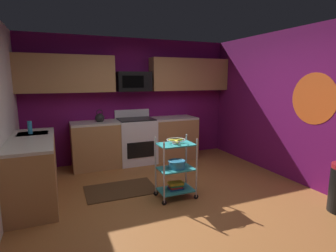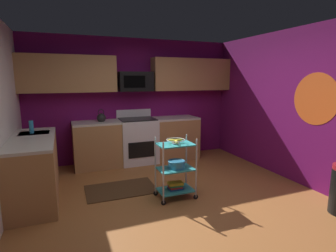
{
  "view_description": "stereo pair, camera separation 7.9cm",
  "coord_description": "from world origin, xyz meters",
  "px_view_note": "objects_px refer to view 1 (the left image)",
  "views": [
    {
      "loc": [
        -1.54,
        -3.24,
        1.76
      ],
      "look_at": [
        0.02,
        0.46,
        1.05
      ],
      "focal_mm": 28.65,
      "sensor_mm": 36.0,
      "label": 1
    },
    {
      "loc": [
        -1.47,
        -3.27,
        1.76
      ],
      "look_at": [
        0.02,
        0.46,
        1.05
      ],
      "focal_mm": 28.65,
      "sensor_mm": 36.0,
      "label": 2
    }
  ],
  "objects_px": {
    "microwave": "(134,82)",
    "rolling_cart": "(176,169)",
    "kettle": "(100,118)",
    "oven_range": "(136,140)",
    "dish_soap_bottle": "(30,127)",
    "book_stack": "(176,186)",
    "mixing_bowl_large": "(177,164)",
    "fruit_bowl": "(176,141)"
  },
  "relations": [
    {
      "from": "rolling_cart",
      "to": "kettle",
      "type": "bearing_deg",
      "value": 112.59
    },
    {
      "from": "dish_soap_bottle",
      "to": "kettle",
      "type": "bearing_deg",
      "value": 33.53
    },
    {
      "from": "oven_range",
      "to": "book_stack",
      "type": "bearing_deg",
      "value": -88.31
    },
    {
      "from": "rolling_cart",
      "to": "kettle",
      "type": "relative_size",
      "value": 3.47
    },
    {
      "from": "microwave",
      "to": "kettle",
      "type": "relative_size",
      "value": 2.65
    },
    {
      "from": "fruit_bowl",
      "to": "dish_soap_bottle",
      "type": "distance_m",
      "value": 2.26
    },
    {
      "from": "microwave",
      "to": "fruit_bowl",
      "type": "distance_m",
      "value": 2.17
    },
    {
      "from": "book_stack",
      "to": "dish_soap_bottle",
      "type": "relative_size",
      "value": 1.16
    },
    {
      "from": "mixing_bowl_large",
      "to": "kettle",
      "type": "height_order",
      "value": "kettle"
    },
    {
      "from": "microwave",
      "to": "dish_soap_bottle",
      "type": "xyz_separation_m",
      "value": [
        -1.91,
        -0.89,
        -0.68
      ]
    },
    {
      "from": "rolling_cart",
      "to": "dish_soap_bottle",
      "type": "height_order",
      "value": "dish_soap_bottle"
    },
    {
      "from": "microwave",
      "to": "dish_soap_bottle",
      "type": "height_order",
      "value": "microwave"
    },
    {
      "from": "mixing_bowl_large",
      "to": "dish_soap_bottle",
      "type": "xyz_separation_m",
      "value": [
        -1.98,
        1.12,
        0.5
      ]
    },
    {
      "from": "oven_range",
      "to": "microwave",
      "type": "xyz_separation_m",
      "value": [
        -0.0,
        0.1,
        1.22
      ]
    },
    {
      "from": "microwave",
      "to": "mixing_bowl_large",
      "type": "bearing_deg",
      "value": -87.95
    },
    {
      "from": "rolling_cart",
      "to": "microwave",
      "type": "bearing_deg",
      "value": 91.62
    },
    {
      "from": "dish_soap_bottle",
      "to": "microwave",
      "type": "bearing_deg",
      "value": 24.94
    },
    {
      "from": "rolling_cart",
      "to": "kettle",
      "type": "xyz_separation_m",
      "value": [
        -0.79,
        1.9,
        0.55
      ]
    },
    {
      "from": "kettle",
      "to": "rolling_cart",
      "type": "bearing_deg",
      "value": -67.41
    },
    {
      "from": "dish_soap_bottle",
      "to": "oven_range",
      "type": "bearing_deg",
      "value": 22.3
    },
    {
      "from": "fruit_bowl",
      "to": "kettle",
      "type": "relative_size",
      "value": 1.03
    },
    {
      "from": "oven_range",
      "to": "book_stack",
      "type": "xyz_separation_m",
      "value": [
        0.06,
        -1.9,
        -0.29
      ]
    },
    {
      "from": "oven_range",
      "to": "kettle",
      "type": "xyz_separation_m",
      "value": [
        -0.73,
        -0.0,
        0.52
      ]
    },
    {
      "from": "microwave",
      "to": "fruit_bowl",
      "type": "xyz_separation_m",
      "value": [
        0.06,
        -2.0,
        -0.82
      ]
    },
    {
      "from": "kettle",
      "to": "book_stack",
      "type": "bearing_deg",
      "value": -67.41
    },
    {
      "from": "microwave",
      "to": "kettle",
      "type": "distance_m",
      "value": 1.02
    },
    {
      "from": "mixing_bowl_large",
      "to": "kettle",
      "type": "distance_m",
      "value": 2.11
    },
    {
      "from": "mixing_bowl_large",
      "to": "fruit_bowl",
      "type": "bearing_deg",
      "value": 180.0
    },
    {
      "from": "microwave",
      "to": "kettle",
      "type": "xyz_separation_m",
      "value": [
        -0.73,
        -0.11,
        -0.7
      ]
    },
    {
      "from": "oven_range",
      "to": "book_stack",
      "type": "relative_size",
      "value": 4.72
    },
    {
      "from": "oven_range",
      "to": "dish_soap_bottle",
      "type": "relative_size",
      "value": 5.5
    },
    {
      "from": "rolling_cart",
      "to": "dish_soap_bottle",
      "type": "xyz_separation_m",
      "value": [
        -1.96,
        1.12,
        0.57
      ]
    },
    {
      "from": "microwave",
      "to": "book_stack",
      "type": "height_order",
      "value": "microwave"
    },
    {
      "from": "mixing_bowl_large",
      "to": "dish_soap_bottle",
      "type": "distance_m",
      "value": 2.33
    },
    {
      "from": "fruit_bowl",
      "to": "oven_range",
      "type": "bearing_deg",
      "value": 91.69
    },
    {
      "from": "oven_range",
      "to": "mixing_bowl_large",
      "type": "distance_m",
      "value": 1.9
    },
    {
      "from": "microwave",
      "to": "rolling_cart",
      "type": "relative_size",
      "value": 0.77
    },
    {
      "from": "rolling_cart",
      "to": "book_stack",
      "type": "bearing_deg",
      "value": 180.0
    },
    {
      "from": "microwave",
      "to": "rolling_cart",
      "type": "bearing_deg",
      "value": -88.38
    },
    {
      "from": "rolling_cart",
      "to": "oven_range",
      "type": "bearing_deg",
      "value": 91.69
    },
    {
      "from": "microwave",
      "to": "dish_soap_bottle",
      "type": "distance_m",
      "value": 2.21
    },
    {
      "from": "fruit_bowl",
      "to": "mixing_bowl_large",
      "type": "height_order",
      "value": "fruit_bowl"
    }
  ]
}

